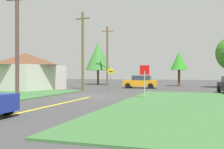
# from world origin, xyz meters

# --- Properties ---
(ground_plane) EXTENTS (120.00, 120.00, 0.00)m
(ground_plane) POSITION_xyz_m (0.00, 0.00, 0.00)
(ground_plane) COLOR #3C3C3C
(grass_verge_right) EXTENTS (12.00, 20.00, 0.08)m
(grass_verge_right) POSITION_xyz_m (9.42, -4.00, 0.04)
(grass_verge_right) COLOR #386634
(grass_verge_right) RESTS_ON ground
(lane_stripe_center) EXTENTS (0.20, 14.00, 0.01)m
(lane_stripe_center) POSITION_xyz_m (0.00, -8.00, 0.01)
(lane_stripe_center) COLOR yellow
(lane_stripe_center) RESTS_ON ground
(stop_sign) EXTENTS (0.70, 0.10, 2.49)m
(stop_sign) POSITION_xyz_m (4.48, -1.25, 1.73)
(stop_sign) COLOR #9EA0A8
(stop_sign) RESTS_ON ground
(car_approaching_junction) EXTENTS (4.28, 2.33, 1.62)m
(car_approaching_junction) POSITION_xyz_m (1.35, 12.99, 0.81)
(car_approaching_junction) COLOR orange
(car_approaching_junction) RESTS_ON ground
(utility_pole_near) EXTENTS (1.80, 0.32, 8.25)m
(utility_pole_near) POSITION_xyz_m (-5.08, -3.17, 4.25)
(utility_pole_near) COLOR #4F3831
(utility_pole_near) RESTS_ON ground
(utility_pole_mid) EXTENTS (1.80, 0.36, 8.90)m
(utility_pole_mid) POSITION_xyz_m (-4.30, 7.49, 4.60)
(utility_pole_mid) COLOR brown
(utility_pole_mid) RESTS_ON ground
(utility_pole_far) EXTENTS (1.77, 0.57, 9.10)m
(utility_pole_far) POSITION_xyz_m (-4.88, 18.15, 4.68)
(utility_pole_far) COLOR brown
(utility_pole_far) RESTS_ON ground
(direction_sign) EXTENTS (0.91, 0.08, 2.56)m
(direction_sign) POSITION_xyz_m (-0.96, 7.67, 1.59)
(direction_sign) COLOR slate
(direction_sign) RESTS_ON ground
(oak_tree_left) EXTENTS (2.49, 2.49, 5.15)m
(oak_tree_left) POSITION_xyz_m (5.77, 19.70, 3.74)
(oak_tree_left) COLOR brown
(oak_tree_left) RESTS_ON ground
(pine_tree_center) EXTENTS (4.30, 4.30, 7.17)m
(pine_tree_center) POSITION_xyz_m (-7.76, 21.76, 4.80)
(pine_tree_center) COLOR brown
(pine_tree_center) RESTS_ON ground
(barn) EXTENTS (7.78, 7.67, 4.28)m
(barn) POSITION_xyz_m (-10.84, 5.97, 2.14)
(barn) COLOR beige
(barn) RESTS_ON ground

